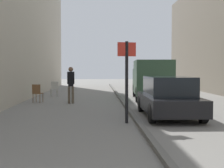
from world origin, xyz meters
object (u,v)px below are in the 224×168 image
object	(u,v)px
pedestrian_main_foreground	(71,82)
cafe_chair_by_doorway	(37,92)
delivery_van	(152,78)
street_sign_post	(127,75)
cafe_chair_near_window	(54,88)
parked_car	(168,97)

from	to	relation	value
pedestrian_main_foreground	cafe_chair_by_doorway	distance (m)	1.90
delivery_van	street_sign_post	xyz separation A→B (m)	(-2.12, -7.93, 0.36)
pedestrian_main_foreground	cafe_chair_by_doorway	world-z (taller)	pedestrian_main_foreground
street_sign_post	cafe_chair_near_window	world-z (taller)	street_sign_post
cafe_chair_near_window	parked_car	bearing A→B (deg)	-76.65
street_sign_post	delivery_van	bearing A→B (deg)	-116.86
cafe_chair_near_window	cafe_chair_by_doorway	world-z (taller)	same
delivery_van	parked_car	distance (m)	6.64
pedestrian_main_foreground	delivery_van	world-z (taller)	delivery_van
street_sign_post	cafe_chair_by_doorway	world-z (taller)	street_sign_post
parked_car	street_sign_post	size ratio (longest dim) A/B	1.62
parked_car	street_sign_post	bearing A→B (deg)	-140.42
parked_car	cafe_chair_near_window	distance (m)	10.06
pedestrian_main_foreground	delivery_van	distance (m)	4.84
pedestrian_main_foreground	cafe_chair_near_window	world-z (taller)	pedestrian_main_foreground
street_sign_post	cafe_chair_near_window	xyz separation A→B (m)	(-3.64, 9.89, -1.00)
pedestrian_main_foreground	delivery_van	size ratio (longest dim) A/B	0.36
pedestrian_main_foreground	street_sign_post	xyz separation A→B (m)	(2.27, -5.90, 0.49)
delivery_van	cafe_chair_near_window	size ratio (longest dim) A/B	5.34
pedestrian_main_foreground	street_sign_post	bearing A→B (deg)	115.23
pedestrian_main_foreground	delivery_van	bearing A→B (deg)	-151.04
pedestrian_main_foreground	delivery_van	xyz separation A→B (m)	(4.39, 2.03, 0.13)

